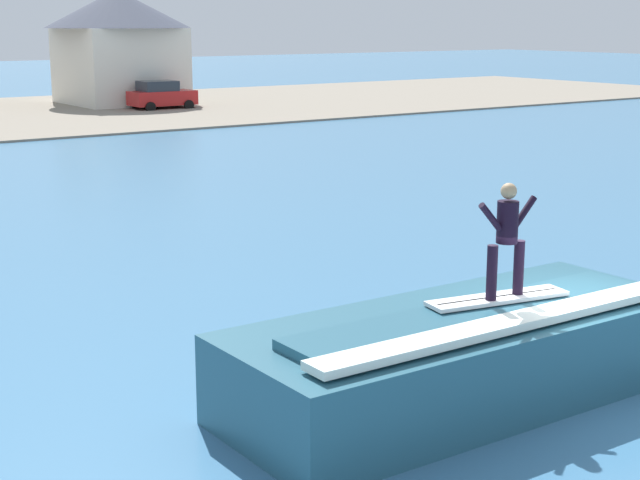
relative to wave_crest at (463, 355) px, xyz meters
name	(u,v)px	position (x,y,z in m)	size (l,w,h in m)	color
ground_plane	(573,391)	(1.67, -0.73, -0.70)	(260.00, 260.00, 0.00)	teal
wave_crest	(463,355)	(0.00, 0.00, 0.00)	(7.45, 2.87, 1.50)	#27596E
surfboard	(498,298)	(0.57, -0.11, 0.82)	(2.35, 0.89, 0.06)	white
surfer	(507,234)	(0.63, -0.19, 1.82)	(1.16, 0.32, 1.73)	black
car_far_shore	(161,95)	(17.73, 47.10, 0.24)	(4.10, 2.31, 1.86)	red
house_gabled_white	(119,40)	(17.24, 52.27, 3.60)	(9.66, 9.66, 7.59)	silver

